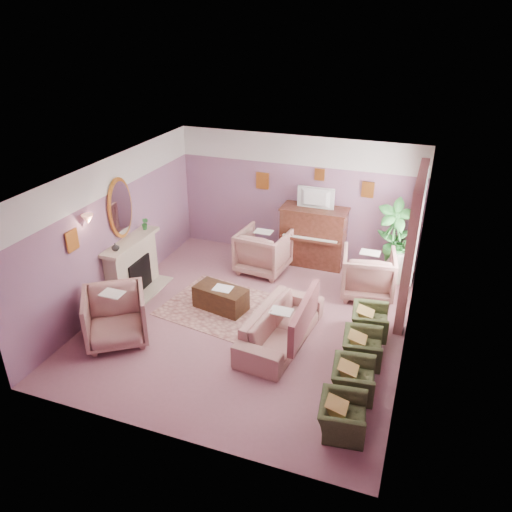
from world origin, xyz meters
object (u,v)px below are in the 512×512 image
(television, at_px, (315,197))
(olive_chair_a, at_px, (343,412))
(floral_armchair_right, at_px, (368,271))
(floral_armchair_left, at_px, (263,249))
(olive_chair_b, at_px, (354,374))
(piano, at_px, (313,237))
(side_table, at_px, (397,265))
(olive_chair_d, at_px, (370,317))
(floral_armchair_front, at_px, (115,314))
(sofa, at_px, (281,320))
(olive_chair_c, at_px, (363,343))
(coffee_table, at_px, (221,298))

(television, xyz_separation_m, olive_chair_a, (1.63, -4.71, -1.29))
(floral_armchair_right, height_order, olive_chair_a, floral_armchair_right)
(floral_armchair_left, distance_m, olive_chair_b, 4.11)
(piano, height_order, side_table, piano)
(floral_armchair_left, height_order, floral_armchair_right, same)
(piano, xyz_separation_m, olive_chair_d, (1.63, -2.30, -0.34))
(piano, distance_m, olive_chair_a, 5.04)
(floral_armchair_left, height_order, floral_armchair_front, same)
(olive_chair_a, relative_size, side_table, 1.04)
(sofa, bearing_deg, television, 94.26)
(olive_chair_a, xyz_separation_m, side_table, (0.23, 4.63, 0.04))
(sofa, relative_size, floral_armchair_left, 2.02)
(floral_armchair_front, xyz_separation_m, olive_chair_c, (4.07, 0.91, -0.21))
(olive_chair_c, distance_m, olive_chair_d, 0.82)
(piano, distance_m, television, 0.95)
(piano, relative_size, floral_armchair_front, 1.33)
(floral_armchair_left, bearing_deg, olive_chair_a, -57.76)
(olive_chair_b, distance_m, olive_chair_d, 1.64)
(floral_armchair_right, bearing_deg, television, 145.80)
(olive_chair_a, bearing_deg, olive_chair_c, 90.00)
(sofa, distance_m, olive_chair_c, 1.40)
(coffee_table, bearing_deg, olive_chair_c, -12.96)
(coffee_table, distance_m, floral_armchair_right, 2.96)
(piano, bearing_deg, floral_armchair_front, -121.20)
(olive_chair_a, bearing_deg, floral_armchair_front, 169.79)
(olive_chair_b, bearing_deg, floral_armchair_left, 128.35)
(television, height_order, olive_chair_b, television)
(sofa, height_order, olive_chair_a, sofa)
(floral_armchair_front, bearing_deg, coffee_table, 50.67)
(floral_armchair_right, relative_size, floral_armchair_front, 1.00)
(piano, xyz_separation_m, sofa, (0.23, -3.09, -0.22))
(floral_armchair_right, bearing_deg, coffee_table, -149.47)
(floral_armchair_front, bearing_deg, olive_chair_b, 1.23)
(olive_chair_b, bearing_deg, olive_chair_a, -90.00)
(floral_armchair_right, bearing_deg, olive_chair_a, -86.12)
(floral_armchair_front, bearing_deg, olive_chair_d, 23.01)
(sofa, relative_size, olive_chair_c, 2.91)
(coffee_table, relative_size, olive_chair_c, 1.38)
(coffee_table, xyz_separation_m, sofa, (1.40, -0.61, 0.20))
(olive_chair_a, xyz_separation_m, olive_chair_b, (0.00, 0.82, 0.00))
(olive_chair_a, height_order, olive_chair_b, same)
(sofa, xyz_separation_m, olive_chair_b, (1.40, -0.85, -0.11))
(olive_chair_b, relative_size, olive_chair_c, 1.00)
(floral_armchair_left, bearing_deg, olive_chair_b, -51.65)
(olive_chair_b, relative_size, side_table, 1.04)
(coffee_table, bearing_deg, floral_armchair_left, 82.03)
(olive_chair_a, xyz_separation_m, olive_chair_c, (0.00, 1.64, 0.00))
(coffee_table, bearing_deg, olive_chair_b, -27.63)
(piano, bearing_deg, olive_chair_b, -67.58)
(floral_armchair_left, xyz_separation_m, floral_armchair_right, (2.29, -0.26, 0.00))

